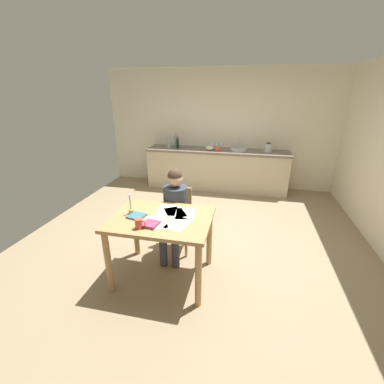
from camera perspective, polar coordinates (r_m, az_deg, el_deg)
ground_plane at (r=4.01m, az=1.00°, el=-10.46°), size 5.20×5.20×0.04m
wall_back at (r=6.02m, az=6.20°, el=13.81°), size 5.20×0.12×2.60m
kitchen_counter at (r=5.85m, az=5.45°, el=5.09°), size 3.13×0.64×0.90m
dining_table at (r=2.95m, az=-6.83°, el=-7.96°), size 1.12×0.84×0.80m
chair_at_table at (r=3.58m, az=-3.28°, el=-5.35°), size 0.42×0.42×0.87m
person_seated at (r=3.37m, az=-3.94°, el=-3.59°), size 0.33×0.60×1.19m
coffee_mug at (r=2.68m, az=-11.75°, el=-6.91°), size 0.11×0.07×0.10m
candlestick at (r=3.00m, az=-13.48°, el=-3.57°), size 0.06×0.06×0.24m
book_magazine at (r=2.94m, az=-12.25°, el=-5.24°), size 0.21×0.20×0.02m
book_cookery at (r=2.73m, az=-9.23°, el=-7.08°), size 0.18×0.19×0.03m
paper_letter at (r=2.95m, az=-1.54°, el=-4.82°), size 0.26×0.33×0.00m
paper_bill at (r=2.79m, az=-7.85°, el=-6.71°), size 0.32×0.36×0.00m
paper_envelope at (r=3.04m, az=-5.49°, el=-4.06°), size 0.25×0.32×0.00m
paper_receipt at (r=2.98m, az=-3.79°, el=-4.55°), size 0.33×0.36×0.00m
paper_notice at (r=2.74m, az=-3.12°, el=-7.07°), size 0.28×0.34×0.00m
sink_unit at (r=5.70m, az=10.31°, el=9.30°), size 0.36×0.36×0.24m
bottle_oil at (r=5.85m, az=-5.21°, el=10.89°), size 0.07×0.07×0.30m
bottle_vinegar at (r=5.98m, az=-3.58°, el=11.25°), size 0.08×0.08×0.31m
bottle_wine_red at (r=5.85m, az=-3.23°, el=10.80°), size 0.06×0.06×0.26m
mixing_bowl at (r=5.69m, az=3.99°, el=9.79°), size 0.20×0.20×0.09m
stovetop_kettle at (r=5.70m, az=16.66°, el=9.50°), size 0.18×0.18×0.22m
wine_glass_near_sink at (r=5.86m, az=6.45°, el=10.68°), size 0.07×0.07×0.15m
wine_glass_by_kettle at (r=5.87m, az=5.54°, el=10.74°), size 0.07×0.07×0.15m
wine_glass_back_left at (r=5.88m, az=4.37°, el=10.80°), size 0.07×0.07×0.15m
teacup_on_counter at (r=5.58m, az=5.73°, el=9.54°), size 0.13×0.09×0.10m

